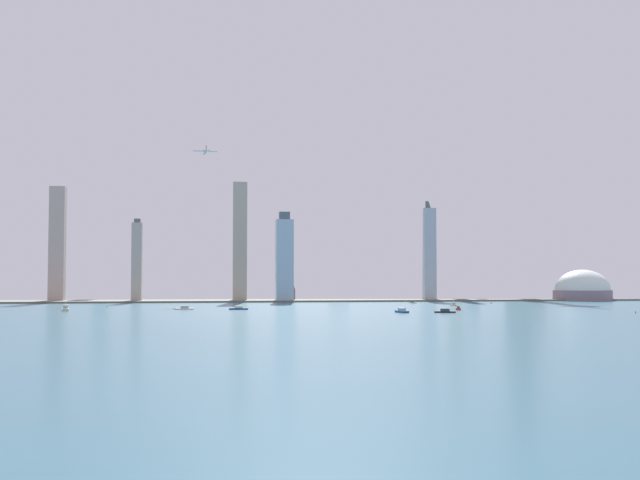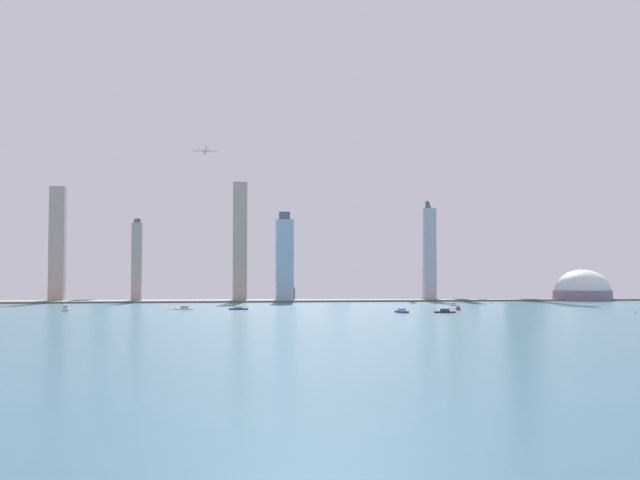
% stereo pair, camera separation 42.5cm
% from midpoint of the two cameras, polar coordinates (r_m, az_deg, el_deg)
% --- Properties ---
extents(ground_plane, '(6000.00, 6000.00, 0.00)m').
position_cam_midpoint_polar(ground_plane, '(550.25, 6.64, -5.91)').
color(ground_plane, '#2A5366').
extents(waterfront_pier, '(869.13, 72.77, 2.16)m').
position_cam_midpoint_polar(waterfront_pier, '(975.24, -0.02, -4.47)').
color(waterfront_pier, '#69675B').
rests_on(waterfront_pier, ground).
extents(observation_tower, '(38.91, 38.91, 289.28)m').
position_cam_midpoint_polar(observation_tower, '(1060.62, 14.77, 3.07)').
color(observation_tower, slate).
rests_on(observation_tower, ground).
extents(stadium_dome, '(80.94, 80.94, 56.16)m').
position_cam_midpoint_polar(stadium_dome, '(1068.47, 18.57, -3.59)').
color(stadium_dome, gray).
rests_on(stadium_dome, ground).
extents(skyscraper_0, '(21.69, 21.14, 112.97)m').
position_cam_midpoint_polar(skyscraper_0, '(1076.01, -15.75, -1.44)').
color(skyscraper_0, '#AFC4C2').
rests_on(skyscraper_0, ground).
extents(skyscraper_1, '(27.00, 18.61, 47.67)m').
position_cam_midpoint_polar(skyscraper_1, '(1075.08, 1.32, -3.19)').
color(skyscraper_1, '#98AABE').
rests_on(skyscraper_1, ground).
extents(skyscraper_2, '(12.14, 15.76, 101.42)m').
position_cam_midpoint_polar(skyscraper_2, '(967.59, -13.34, -1.56)').
color(skyscraper_2, '#ACA29A').
rests_on(skyscraper_2, ground).
extents(skyscraper_3, '(14.58, 21.08, 141.88)m').
position_cam_midpoint_polar(skyscraper_3, '(1034.46, 9.95, -0.66)').
color(skyscraper_3, '#BDB49D').
rests_on(skyscraper_3, ground).
extents(skyscraper_4, '(12.07, 22.73, 55.01)m').
position_cam_midpoint_polar(skyscraper_4, '(1070.03, 11.12, -2.85)').
color(skyscraper_4, '#5C76AA').
rests_on(skyscraper_4, ground).
extents(skyscraper_5, '(13.46, 24.80, 97.65)m').
position_cam_midpoint_polar(skyscraper_5, '(1014.20, -2.30, -1.70)').
color(skyscraper_5, '#78615F').
rests_on(skyscraper_5, ground).
extents(skyscraper_6, '(15.93, 22.66, 128.49)m').
position_cam_midpoint_polar(skyscraper_6, '(1013.51, 7.94, -0.96)').
color(skyscraper_6, '#A4B2C0').
rests_on(skyscraper_6, ground).
extents(skyscraper_7, '(21.17, 18.96, 110.44)m').
position_cam_midpoint_polar(skyscraper_7, '(950.75, -2.65, -1.42)').
color(skyscraper_7, '#96B6CE').
rests_on(skyscraper_7, ground).
extents(skyscraper_8, '(17.66, 18.11, 131.88)m').
position_cam_midpoint_polar(skyscraper_8, '(1095.20, 14.01, -1.00)').
color(skyscraper_8, gray).
rests_on(skyscraper_8, ground).
extents(skyscraper_9, '(17.15, 12.97, 148.54)m').
position_cam_midpoint_polar(skyscraper_9, '(966.59, -5.93, -0.13)').
color(skyscraper_9, '#AEA392').
rests_on(skyscraper_9, ground).
extents(skyscraper_10, '(23.84, 14.01, 82.90)m').
position_cam_midpoint_polar(skyscraper_10, '(1141.35, 15.57, -2.25)').
color(skyscraper_10, slate).
rests_on(skyscraper_10, ground).
extents(skyscraper_11, '(18.19, 15.91, 140.81)m').
position_cam_midpoint_polar(skyscraper_11, '(995.08, -18.78, -0.30)').
color(skyscraper_11, '#B99F96').
rests_on(skyscraper_11, ground).
extents(boat_0, '(18.69, 10.19, 3.74)m').
position_cam_midpoint_polar(boat_0, '(671.38, 9.17, -5.20)').
color(boat_0, '#26232F').
rests_on(boat_0, ground).
extents(boat_1, '(7.69, 15.61, 9.07)m').
position_cam_midpoint_polar(boat_1, '(736.01, -18.23, -4.83)').
color(boat_1, beige).
rests_on(boat_1, ground).
extents(boat_2, '(4.88, 8.26, 10.46)m').
position_cam_midpoint_polar(boat_2, '(831.79, 9.81, -4.71)').
color(boat_2, beige).
rests_on(boat_2, ground).
extents(boat_3, '(8.55, 17.83, 4.07)m').
position_cam_midpoint_polar(boat_3, '(668.05, 6.03, -5.22)').
color(boat_3, '#205180').
rests_on(boat_3, ground).
extents(boat_4, '(6.58, 12.84, 3.27)m').
position_cam_midpoint_polar(boat_4, '(909.66, 6.82, -4.57)').
color(boat_4, beige).
rests_on(boat_4, ground).
extents(boat_5, '(17.22, 6.07, 3.58)m').
position_cam_midpoint_polar(boat_5, '(738.63, -9.94, -4.97)').
color(boat_5, white).
rests_on(boat_5, ground).
extents(boat_6, '(2.66, 7.41, 7.78)m').
position_cam_midpoint_polar(boat_6, '(727.18, 10.13, -5.00)').
color(boat_6, '#B42B20').
rests_on(boat_6, ground).
extents(boat_7, '(18.03, 7.30, 3.62)m').
position_cam_midpoint_polar(boat_7, '(730.42, -6.03, -5.02)').
color(boat_7, navy).
rests_on(boat_7, ground).
extents(channel_buoy_0, '(1.07, 1.07, 2.06)m').
position_cam_midpoint_polar(channel_buoy_0, '(820.83, -15.41, -4.70)').
color(channel_buoy_0, '#E54C19').
rests_on(channel_buoy_0, ground).
extents(channel_buoy_1, '(1.75, 1.75, 2.03)m').
position_cam_midpoint_polar(channel_buoy_1, '(911.32, 12.47, -4.53)').
color(channel_buoy_1, '#E54C19').
rests_on(channel_buoy_1, ground).
extents(channel_buoy_2, '(1.14, 1.14, 2.31)m').
position_cam_midpoint_polar(channel_buoy_2, '(708.70, 22.19, -4.92)').
color(channel_buoy_2, green).
rests_on(channel_buoy_2, ground).
extents(airplane, '(29.53, 28.43, 7.55)m').
position_cam_midpoint_polar(airplane, '(957.77, -8.45, 6.42)').
color(airplane, '#A6C6BF').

